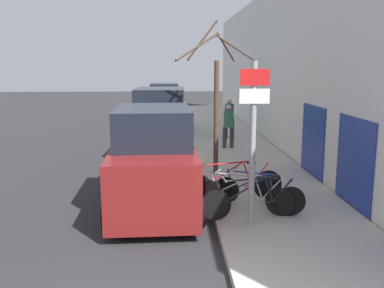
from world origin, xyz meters
TOP-DOWN VIEW (x-y plane):
  - ground_plane at (0.00, 11.20)m, footprint 80.00×80.00m
  - sidewalk_curb at (2.60, 14.00)m, footprint 3.20×32.00m
  - building_facade at (4.35, 13.93)m, footprint 0.23×32.00m
  - signpost at (1.68, 4.20)m, footprint 0.58×0.14m
  - bicycle_0 at (1.82, 4.58)m, footprint 2.27×0.44m
  - bicycle_1 at (1.69, 5.02)m, footprint 2.00×0.98m
  - bicycle_2 at (2.05, 5.24)m, footprint 1.81×1.24m
  - bicycle_3 at (1.54, 5.73)m, footprint 2.42×0.50m
  - parked_car_0 at (-0.32, 5.91)m, footprint 2.17×4.75m
  - parked_car_1 at (-0.26, 11.10)m, footprint 2.20×4.54m
  - parked_car_2 at (-0.08, 16.84)m, footprint 2.19×4.58m
  - parked_car_3 at (-0.28, 21.81)m, footprint 2.04×4.16m
  - pedestrian_near at (2.32, 12.34)m, footprint 0.44×0.38m
  - pedestrian_far at (2.67, 14.60)m, footprint 0.46×0.39m
  - street_tree at (1.37, 8.45)m, footprint 2.19×1.85m

SIDE VIEW (x-z plane):
  - ground_plane at x=0.00m, z-range 0.00..0.00m
  - sidewalk_curb at x=2.60m, z-range 0.00..0.15m
  - bicycle_2 at x=2.05m, z-range 0.10..0.93m
  - bicycle_1 at x=1.69m, z-range 0.09..0.95m
  - bicycle_0 at x=1.82m, z-range 0.09..0.98m
  - bicycle_3 at x=1.54m, z-range 0.08..1.05m
  - parked_car_3 at x=-0.28m, z-range -0.11..2.15m
  - parked_car_2 at x=-0.08m, z-range -0.11..2.16m
  - parked_car_0 at x=-0.32m, z-range -0.10..2.28m
  - pedestrian_near at x=2.32m, z-range 0.28..1.97m
  - parked_car_1 at x=-0.26m, z-range -0.13..2.41m
  - pedestrian_far at x=2.67m, z-range 0.28..2.02m
  - signpost at x=1.68m, z-range 0.30..3.56m
  - street_tree at x=1.37m, z-range 0.13..4.56m
  - building_facade at x=4.35m, z-range -0.02..6.48m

